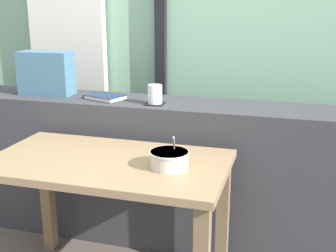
# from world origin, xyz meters

# --- Properties ---
(outdoor_backdrop) EXTENTS (4.80, 0.08, 2.80)m
(outdoor_backdrop) POSITION_xyz_m (0.00, 1.12, 1.40)
(outdoor_backdrop) COLOR #84B293
(outdoor_backdrop) RESTS_ON ground
(curtain_left_panel) EXTENTS (0.56, 0.06, 2.50)m
(curtain_left_panel) POSITION_xyz_m (-0.79, 1.02, 1.25)
(curtain_left_panel) COLOR silver
(curtain_left_panel) RESTS_ON ground
(window_divider_post) EXTENTS (0.07, 0.05, 2.60)m
(window_divider_post) POSITION_xyz_m (-0.12, 1.05, 1.30)
(window_divider_post) COLOR black
(window_divider_post) RESTS_ON ground
(dark_console_ledge) EXTENTS (2.80, 0.37, 0.85)m
(dark_console_ledge) POSITION_xyz_m (0.00, 0.55, 0.43)
(dark_console_ledge) COLOR #38383D
(dark_console_ledge) RESTS_ON ground
(breakfast_table) EXTENTS (1.11, 0.62, 0.69)m
(breakfast_table) POSITION_xyz_m (-0.05, -0.01, 0.58)
(breakfast_table) COLOR #826849
(breakfast_table) RESTS_ON ground
(coaster_square) EXTENTS (0.10, 0.10, 0.00)m
(coaster_square) POSITION_xyz_m (0.02, 0.48, 0.85)
(coaster_square) COLOR black
(coaster_square) RESTS_ON dark_console_ledge
(juice_glass) EXTENTS (0.08, 0.08, 0.10)m
(juice_glass) POSITION_xyz_m (0.02, 0.48, 0.90)
(juice_glass) COLOR white
(juice_glass) RESTS_ON coaster_square
(closed_book) EXTENTS (0.25, 0.21, 0.03)m
(closed_book) POSITION_xyz_m (-0.30, 0.52, 0.86)
(closed_book) COLOR #1E2D47
(closed_book) RESTS_ON dark_console_ledge
(throw_pillow) EXTENTS (0.32, 0.15, 0.26)m
(throw_pillow) POSITION_xyz_m (-0.69, 0.55, 0.98)
(throw_pillow) COLOR #426B84
(throw_pillow) RESTS_ON dark_console_ledge
(soup_bowl) EXTENTS (0.18, 0.18, 0.15)m
(soup_bowl) POSITION_xyz_m (0.25, -0.03, 0.73)
(soup_bowl) COLOR beige
(soup_bowl) RESTS_ON breakfast_table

